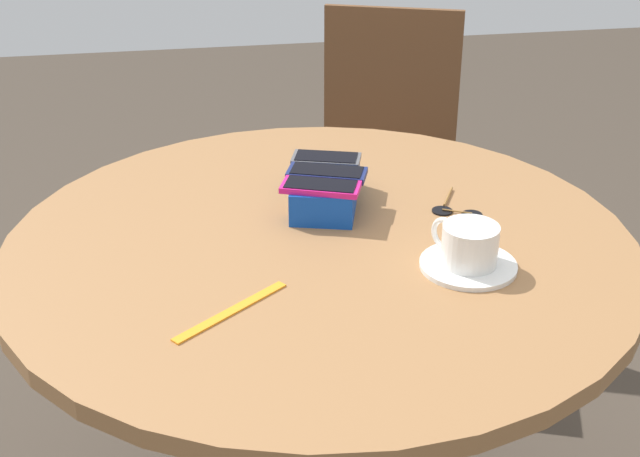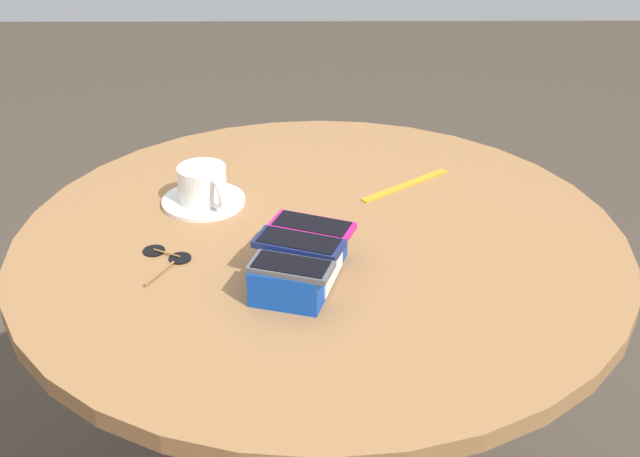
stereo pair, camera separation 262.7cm
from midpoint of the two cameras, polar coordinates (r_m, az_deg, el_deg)
round_table at (r=0.84m, az=-14.30°, el=-58.92°), size 1.05×1.05×0.78m
phone_box at (r=0.72m, az=-29.75°, el=-67.29°), size 0.21×0.16×0.06m
phone_gray at (r=0.71m, az=-41.37°, el=-71.23°), size 0.09×0.14×0.01m
phone_navy at (r=0.69m, az=-31.41°, el=-67.10°), size 0.10×0.15×0.01m
phone_magenta at (r=0.68m, az=-23.31°, el=-63.59°), size 0.10×0.15×0.01m
saucer at (r=0.81m, az=-33.70°, el=-44.08°), size 0.15×0.15×0.01m
coffee_cup at (r=0.77m, az=-34.72°, el=-43.30°), size 0.11×0.09×0.06m
lanyard_strap at (r=0.76m, az=5.90°, el=-44.01°), size 0.14×0.18×0.00m
sunglasses at (r=0.81m, az=-49.10°, el=-54.00°), size 0.13×0.08×0.01m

